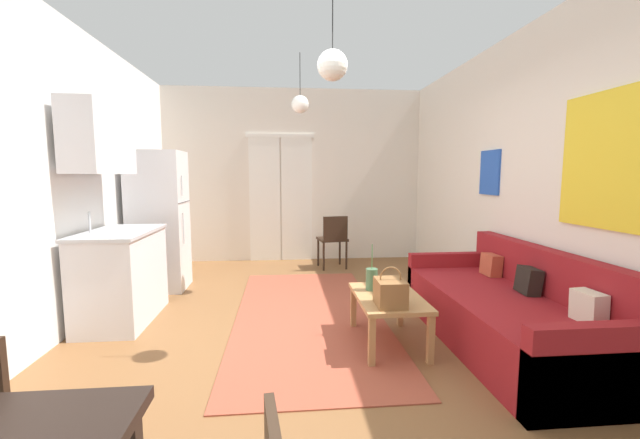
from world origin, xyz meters
TOP-DOWN VIEW (x-y plane):
  - ground_plane at (0.00, 0.00)m, footprint 4.86×7.41m
  - wall_back at (-0.01, 3.45)m, footprint 4.46×0.13m
  - wall_right at (2.18, -0.00)m, footprint 0.12×7.01m
  - wall_left at (-2.18, 0.00)m, footprint 0.12×7.01m
  - area_rug at (0.06, 0.69)m, footprint 1.48×3.28m
  - couch at (1.73, -0.17)m, footprint 0.93×2.17m
  - coffee_table at (0.69, -0.04)m, footprint 0.54×0.86m
  - bamboo_vase at (0.59, 0.13)m, footprint 0.11×0.11m
  - handbag at (0.64, -0.29)m, footprint 0.23×0.27m
  - refrigerator at (-1.75, 1.84)m, footprint 0.66×0.58m
  - kitchen_counter at (-1.82, 0.73)m, footprint 0.60×1.05m
  - accent_chair at (0.57, 2.70)m, footprint 0.48×0.46m
  - pendant_lamp_near at (0.19, -0.19)m, footprint 0.23×0.23m
  - pendant_lamp_far at (0.02, 1.54)m, footprint 0.21×0.21m

SIDE VIEW (x-z plane):
  - ground_plane at x=0.00m, z-range -0.10..0.00m
  - area_rug at x=0.06m, z-range 0.00..0.01m
  - couch at x=1.73m, z-range -0.14..0.68m
  - coffee_table at x=0.69m, z-range 0.15..0.58m
  - accent_chair at x=0.57m, z-range 0.07..0.89m
  - bamboo_vase at x=0.59m, z-range 0.32..0.73m
  - handbag at x=0.64m, z-range 0.37..0.69m
  - kitchen_counter at x=-1.82m, z-range -0.25..1.86m
  - refrigerator at x=-1.75m, z-range 0.00..1.74m
  - wall_back at x=-0.01m, z-range -0.01..2.85m
  - wall_left at x=-2.18m, z-range 0.00..2.86m
  - wall_right at x=2.18m, z-range 0.00..2.86m
  - pendant_lamp_near at x=0.19m, z-range 1.90..2.62m
  - pendant_lamp_far at x=0.02m, z-range 1.93..2.62m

